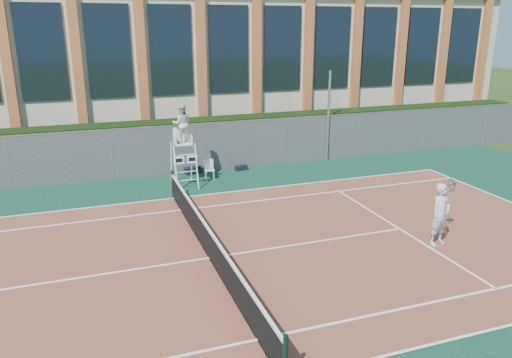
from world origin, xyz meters
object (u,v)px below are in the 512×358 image
object	(u,v)px
plastic_chair	(209,168)
tennis_player	(440,214)
umpire_chair	(182,126)
steel_pole	(328,117)

from	to	relation	value
plastic_chair	tennis_player	size ratio (longest dim) A/B	0.45
umpire_chair	plastic_chair	xyz separation A→B (m)	(1.21, 0.54, -2.01)
umpire_chair	plastic_chair	size ratio (longest dim) A/B	4.03
umpire_chair	steel_pole	bearing A→B (deg)	12.49
steel_pole	plastic_chair	bearing A→B (deg)	-169.90
umpire_chair	tennis_player	bearing A→B (deg)	-54.27
steel_pole	tennis_player	world-z (taller)	steel_pole
umpire_chair	tennis_player	xyz separation A→B (m)	(6.05, -8.42, -1.52)
steel_pole	umpire_chair	size ratio (longest dim) A/B	1.27
steel_pole	umpire_chair	world-z (taller)	steel_pole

